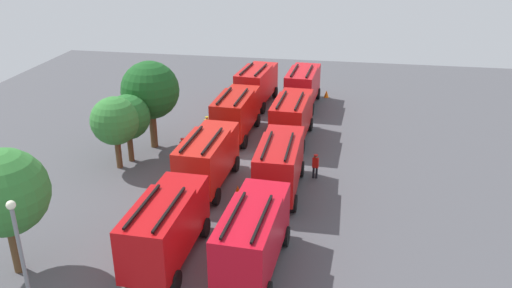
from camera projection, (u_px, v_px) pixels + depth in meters
The scene contains 22 objects.
ground_plane at pixel (256, 161), 39.11m from camera, with size 62.72×62.72×0.00m, color #4C4C51.
fire_truck_0 at pixel (253, 234), 26.12m from camera, with size 7.33×3.09×3.88m.
fire_truck_1 at pixel (280, 163), 33.80m from camera, with size 7.20×2.76×3.88m.
fire_truck_2 at pixel (292, 116), 41.88m from camera, with size 7.31×3.05×3.88m.
fire_truck_3 at pixel (303, 85), 49.77m from camera, with size 7.32×3.08×3.88m.
fire_truck_4 at pixel (166, 225), 26.88m from camera, with size 7.28×2.95×3.88m.
fire_truck_5 at pixel (208, 157), 34.65m from camera, with size 7.30×3.00×3.88m.
fire_truck_6 at pixel (236, 112), 42.79m from camera, with size 7.30×3.00×3.88m.
fire_truck_7 at pixel (257, 83), 50.25m from camera, with size 7.40×3.32×3.88m.
firefighter_0 at pixel (183, 148), 38.72m from camera, with size 0.43×0.48×1.83m.
firefighter_1 at pixel (240, 78), 56.36m from camera, with size 0.33×0.47×1.61m.
firefighter_2 at pixel (315, 165), 36.19m from camera, with size 0.30×0.45×1.77m.
firefighter_3 at pixel (234, 91), 51.77m from camera, with size 0.48×0.43×1.77m.
firefighter_4 at pixel (207, 125), 43.34m from camera, with size 0.40×0.48×1.70m.
tree_0 at pixel (4, 193), 25.17m from camera, with size 4.32×4.32×6.70m.
tree_1 at pixel (115, 121), 36.78m from camera, with size 3.43×3.43×5.32m.
tree_2 at pixel (127, 117), 37.91m from camera, with size 3.29×3.29×5.09m.
tree_3 at pixel (150, 90), 39.87m from camera, with size 4.44×4.44×6.88m.
traffic_cone_0 at pixel (326, 94), 53.08m from camera, with size 0.51×0.51×0.73m, color #F2600C.
traffic_cone_1 at pixel (172, 173), 36.59m from camera, with size 0.47×0.47×0.67m, color #F2600C.
traffic_cone_2 at pixel (238, 190), 34.25m from camera, with size 0.46×0.46×0.65m, color #F2600C.
lamppost at pixel (24, 266), 20.63m from camera, with size 0.36×0.36×6.95m.
Camera 1 is at (-34.93, -6.11, 16.55)m, focal length 36.90 mm.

